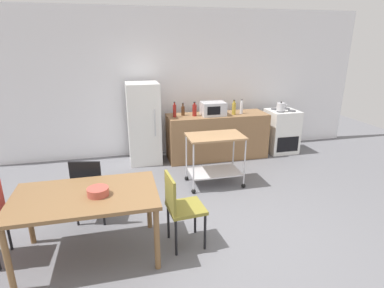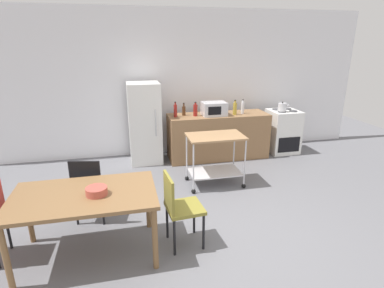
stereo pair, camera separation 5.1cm
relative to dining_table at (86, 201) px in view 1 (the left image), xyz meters
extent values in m
plane|color=slate|center=(1.41, 0.01, -0.67)|extent=(12.00, 12.00, 0.00)
cube|color=white|center=(1.41, 3.21, 0.78)|extent=(8.40, 0.12, 2.90)
cube|color=olive|center=(2.31, 2.61, -0.22)|extent=(2.00, 0.64, 0.90)
cube|color=brown|center=(0.00, 0.00, 0.06)|extent=(1.50, 0.90, 0.04)
cylinder|color=brown|center=(-0.69, -0.39, -0.32)|extent=(0.06, 0.06, 0.71)
cylinder|color=brown|center=(0.69, -0.39, -0.32)|extent=(0.06, 0.06, 0.71)
cylinder|color=brown|center=(-0.69, 0.39, -0.32)|extent=(0.06, 0.06, 0.71)
cylinder|color=brown|center=(0.69, 0.39, -0.32)|extent=(0.06, 0.06, 0.71)
cube|color=olive|center=(1.07, -0.05, -0.20)|extent=(0.43, 0.43, 0.04)
cube|color=olive|center=(0.89, -0.07, 0.02)|extent=(0.06, 0.38, 0.40)
cylinder|color=black|center=(1.26, -0.20, -0.45)|extent=(0.03, 0.03, 0.45)
cylinder|color=black|center=(1.23, 0.13, -0.45)|extent=(0.03, 0.03, 0.45)
cylinder|color=black|center=(0.92, -0.23, -0.45)|extent=(0.03, 0.03, 0.45)
cylinder|color=black|center=(0.89, 0.10, -0.45)|extent=(0.03, 0.03, 0.45)
cube|color=black|center=(-0.01, 0.78, -0.20)|extent=(0.48, 0.48, 0.04)
cube|color=black|center=(-0.05, 0.60, 0.02)|extent=(0.38, 0.11, 0.40)
cylinder|color=black|center=(0.20, 0.91, -0.45)|extent=(0.03, 0.03, 0.45)
cylinder|color=black|center=(-0.14, 0.98, -0.45)|extent=(0.03, 0.03, 0.45)
cylinder|color=black|center=(0.12, 0.57, -0.45)|extent=(0.03, 0.03, 0.45)
cylinder|color=black|center=(-0.21, 0.65, -0.45)|extent=(0.03, 0.03, 0.45)
cylinder|color=black|center=(-0.90, 0.31, -0.45)|extent=(0.03, 0.03, 0.45)
cube|color=white|center=(3.76, 2.63, -0.22)|extent=(0.60, 0.60, 0.90)
cube|color=black|center=(3.76, 2.32, -0.42)|extent=(0.48, 0.01, 0.32)
cylinder|color=#47474C|center=(3.63, 2.51, 0.24)|extent=(0.16, 0.16, 0.02)
cylinder|color=#47474C|center=(3.89, 2.51, 0.24)|extent=(0.16, 0.16, 0.02)
cylinder|color=#47474C|center=(3.63, 2.75, 0.24)|extent=(0.16, 0.16, 0.02)
cylinder|color=#47474C|center=(3.89, 2.75, 0.24)|extent=(0.16, 0.16, 0.02)
cube|color=white|center=(0.86, 2.71, 0.10)|extent=(0.60, 0.60, 1.55)
cylinder|color=silver|center=(1.04, 2.39, 0.18)|extent=(0.02, 0.02, 0.50)
cube|color=#A37A51|center=(1.88, 1.40, 0.16)|extent=(0.90, 0.56, 0.03)
cube|color=silver|center=(1.88, 1.40, -0.45)|extent=(0.83, 0.52, 0.02)
cylinder|color=silver|center=(1.46, 1.15, -0.22)|extent=(0.02, 0.02, 0.76)
sphere|color=black|center=(1.46, 1.15, -0.64)|extent=(0.07, 0.07, 0.07)
cylinder|color=silver|center=(2.30, 1.15, -0.22)|extent=(0.02, 0.02, 0.76)
sphere|color=black|center=(2.30, 1.15, -0.64)|extent=(0.07, 0.07, 0.07)
cylinder|color=silver|center=(1.46, 1.65, -0.22)|extent=(0.02, 0.02, 0.76)
sphere|color=black|center=(1.46, 1.65, -0.64)|extent=(0.07, 0.07, 0.07)
cylinder|color=silver|center=(2.30, 1.65, -0.22)|extent=(0.02, 0.02, 0.76)
sphere|color=black|center=(2.30, 1.65, -0.64)|extent=(0.07, 0.07, 0.07)
cylinder|color=maroon|center=(1.44, 2.58, 0.35)|extent=(0.06, 0.06, 0.24)
cylinder|color=maroon|center=(1.44, 2.58, 0.49)|extent=(0.03, 0.03, 0.05)
cylinder|color=black|center=(1.44, 2.58, 0.52)|extent=(0.03, 0.03, 0.01)
cylinder|color=#4C2D19|center=(1.62, 2.67, 0.32)|extent=(0.07, 0.07, 0.17)
cylinder|color=#4C2D19|center=(1.62, 2.67, 0.43)|extent=(0.03, 0.03, 0.06)
cylinder|color=black|center=(1.62, 2.67, 0.47)|extent=(0.03, 0.03, 0.01)
cylinder|color=maroon|center=(1.83, 2.58, 0.34)|extent=(0.08, 0.08, 0.22)
cylinder|color=maroon|center=(1.83, 2.58, 0.47)|extent=(0.04, 0.04, 0.04)
cylinder|color=black|center=(1.83, 2.58, 0.50)|extent=(0.04, 0.04, 0.01)
cube|color=silver|center=(2.20, 2.54, 0.36)|extent=(0.46, 0.34, 0.26)
cube|color=black|center=(2.16, 2.37, 0.36)|extent=(0.25, 0.01, 0.16)
cylinder|color=gold|center=(2.61, 2.52, 0.34)|extent=(0.08, 0.08, 0.23)
cylinder|color=gold|center=(2.61, 2.52, 0.48)|extent=(0.03, 0.03, 0.05)
cylinder|color=black|center=(2.61, 2.52, 0.51)|extent=(0.04, 0.04, 0.01)
cylinder|color=silver|center=(2.79, 2.56, 0.35)|extent=(0.06, 0.06, 0.23)
cylinder|color=silver|center=(2.79, 2.56, 0.48)|extent=(0.03, 0.03, 0.04)
cylinder|color=black|center=(2.79, 2.56, 0.51)|extent=(0.03, 0.03, 0.01)
cylinder|color=#B24C3F|center=(0.14, -0.05, 0.12)|extent=(0.22, 0.22, 0.08)
cylinder|color=silver|center=(3.64, 2.53, 0.33)|extent=(0.17, 0.17, 0.16)
sphere|color=black|center=(3.64, 2.53, 0.42)|extent=(0.03, 0.03, 0.03)
cylinder|color=silver|center=(3.76, 2.53, 0.35)|extent=(0.08, 0.02, 0.07)
camera|label=1|loc=(0.41, -3.07, 1.60)|focal=28.80mm
camera|label=2|loc=(0.46, -3.08, 1.60)|focal=28.80mm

